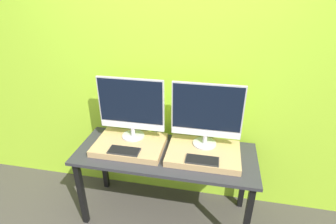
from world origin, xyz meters
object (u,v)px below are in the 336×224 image
Objects in this scene: keyboard_left at (124,151)px; keyboard_right at (202,160)px; monitor_left at (131,107)px; monitor_right at (207,113)px.

keyboard_left is 0.68m from keyboard_right.
monitor_left is at bearing 90.00° from keyboard_left.
monitor_right is at bearing 20.47° from keyboard_left.
monitor_right is 0.40m from keyboard_right.
keyboard_right is at bearing -90.00° from monitor_right.
monitor_right is at bearing 0.00° from monitor_left.
keyboard_right is at bearing 0.00° from keyboard_left.
monitor_left reaches higher than keyboard_left.
keyboard_left is 0.45× the size of monitor_right.
monitor_left is 0.40m from keyboard_left.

